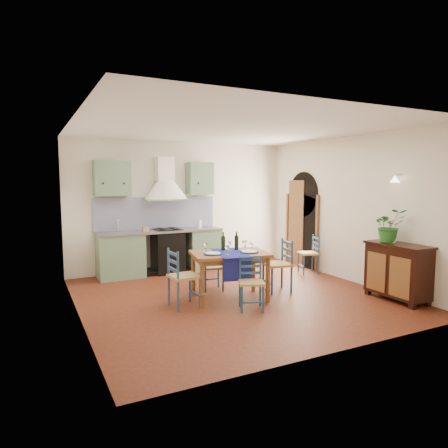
% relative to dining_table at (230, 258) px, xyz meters
% --- Properties ---
extents(floor, '(5.00, 5.00, 0.00)m').
position_rel_dining_table_xyz_m(floor, '(0.16, 0.12, -0.69)').
color(floor, '#46190F').
rests_on(floor, ground).
extents(back_wall, '(5.00, 0.96, 2.80)m').
position_rel_dining_table_xyz_m(back_wall, '(-0.31, 2.41, 0.36)').
color(back_wall, silver).
rests_on(back_wall, ground).
extents(right_wall, '(0.26, 5.00, 2.80)m').
position_rel_dining_table_xyz_m(right_wall, '(2.65, 0.40, 0.65)').
color(right_wall, silver).
rests_on(right_wall, ground).
extents(left_wall, '(0.04, 5.00, 2.80)m').
position_rel_dining_table_xyz_m(left_wall, '(-2.34, 0.12, 0.71)').
color(left_wall, silver).
rests_on(left_wall, ground).
extents(ceiling, '(5.00, 5.00, 0.01)m').
position_rel_dining_table_xyz_m(ceiling, '(0.16, 0.12, 2.11)').
color(ceiling, silver).
rests_on(ceiling, back_wall).
extents(dining_table, '(1.35, 1.06, 1.10)m').
position_rel_dining_table_xyz_m(dining_table, '(0.00, 0.00, 0.00)').
color(dining_table, brown).
rests_on(dining_table, ground).
extents(chair_near, '(0.49, 0.49, 0.80)m').
position_rel_dining_table_xyz_m(chair_near, '(0.05, -0.61, -0.28)').
color(chair_near, navy).
rests_on(chair_near, ground).
extents(chair_far, '(0.43, 0.43, 0.80)m').
position_rel_dining_table_xyz_m(chair_far, '(-0.04, 0.59, -0.28)').
color(chair_far, navy).
rests_on(chair_far, ground).
extents(chair_left, '(0.45, 0.45, 0.91)m').
position_rel_dining_table_xyz_m(chair_left, '(-0.85, -0.04, -0.22)').
color(chair_left, navy).
rests_on(chair_left, ground).
extents(chair_right, '(0.49, 0.49, 0.92)m').
position_rel_dining_table_xyz_m(chair_right, '(0.99, 0.03, -0.21)').
color(chair_right, navy).
rests_on(chair_right, ground).
extents(chair_spare, '(0.47, 0.47, 0.80)m').
position_rel_dining_table_xyz_m(chair_spare, '(2.38, 0.92, -0.28)').
color(chair_spare, navy).
rests_on(chair_spare, ground).
extents(sideboard, '(0.50, 1.05, 0.94)m').
position_rel_dining_table_xyz_m(sideboard, '(2.42, -1.28, -0.18)').
color(sideboard, black).
rests_on(sideboard, ground).
extents(potted_plant, '(0.63, 0.60, 0.56)m').
position_rel_dining_table_xyz_m(potted_plant, '(2.40, -1.09, 0.52)').
color(potted_plant, '#216321').
rests_on(potted_plant, sideboard).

